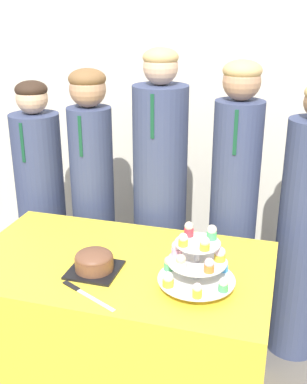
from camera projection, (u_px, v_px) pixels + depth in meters
name	position (u px, v px, depth m)	size (l,w,h in m)	color
wall_back	(189.00, 82.00, 3.13)	(9.00, 0.06, 2.70)	beige
table	(121.00, 333.00, 2.25)	(1.33, 0.77, 0.76)	yellow
round_cake	(94.00, 261.00, 2.02)	(0.21, 0.21, 0.10)	black
cake_knife	(80.00, 291.00, 1.89)	(0.27, 0.14, 0.01)	silver
cupcake_stand	(196.00, 262.00, 1.88)	(0.31, 0.31, 0.26)	silver
student_0	(42.00, 207.00, 2.90)	(0.28, 0.29, 1.43)	#384266
student_1	(93.00, 201.00, 2.79)	(0.25, 0.25, 1.51)	#384266
student_2	(160.00, 206.00, 2.68)	(0.29, 0.30, 1.62)	#384266
student_3	(233.00, 214.00, 2.57)	(0.25, 0.26, 1.58)	#384266
student_4	(304.00, 235.00, 2.50)	(0.28, 0.29, 1.48)	#384266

